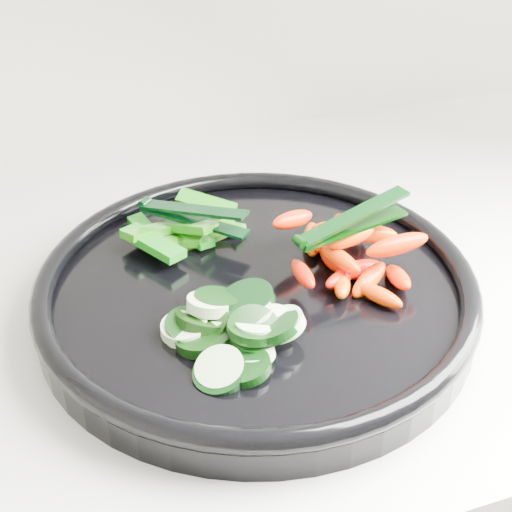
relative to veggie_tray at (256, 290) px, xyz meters
name	(u,v)px	position (x,y,z in m)	size (l,w,h in m)	color
veggie_tray	(256,290)	(0.00, 0.00, 0.00)	(0.41, 0.41, 0.04)	black
cucumber_pile	(224,329)	(-0.04, -0.06, 0.01)	(0.12, 0.12, 0.04)	black
carrot_pile	(347,249)	(0.08, 0.00, 0.02)	(0.12, 0.16, 0.06)	#F34300
pepper_pile	(182,231)	(-0.04, 0.09, 0.01)	(0.12, 0.11, 0.04)	#1B6509
tong_carrot	(350,223)	(0.08, -0.01, 0.05)	(0.11, 0.04, 0.02)	black
tong_pepper	(190,214)	(-0.03, 0.09, 0.03)	(0.09, 0.09, 0.02)	black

